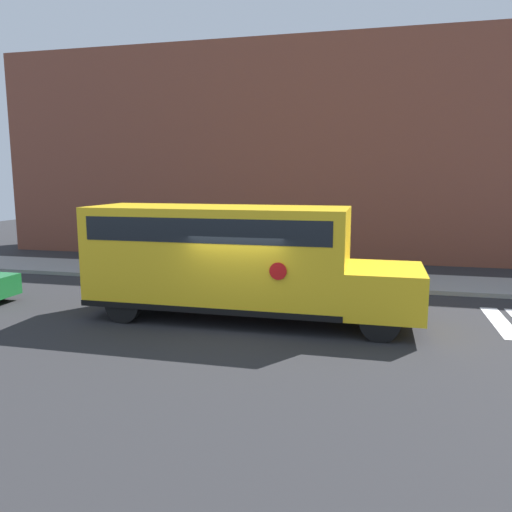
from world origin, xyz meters
TOP-DOWN VIEW (x-y plane):
  - ground_plane at (0.00, 0.00)m, footprint 60.00×60.00m
  - sidewalk_strip at (0.00, 6.50)m, footprint 44.00×3.00m
  - building_backdrop at (0.00, 13.00)m, footprint 32.00×4.00m
  - school_bus at (-0.47, 0.62)m, footprint 9.21×2.57m

SIDE VIEW (x-z plane):
  - ground_plane at x=0.00m, z-range 0.00..0.00m
  - sidewalk_strip at x=0.00m, z-range 0.00..0.15m
  - school_bus at x=-0.47m, z-range 0.21..3.40m
  - building_backdrop at x=0.00m, z-range 0.00..10.45m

